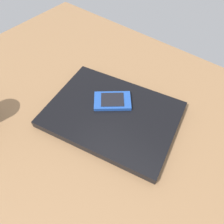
# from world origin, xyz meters

# --- Properties ---
(desk_surface) EXTENTS (1.20, 0.80, 0.03)m
(desk_surface) POSITION_xyz_m (0.00, 0.00, 0.01)
(desk_surface) COLOR olive
(desk_surface) RESTS_ON ground
(laptop_closed) EXTENTS (0.38, 0.31, 0.02)m
(laptop_closed) POSITION_xyz_m (0.01, -0.01, 0.04)
(laptop_closed) COLOR black
(laptop_closed) RESTS_ON desk_surface
(cell_phone_on_laptop) EXTENTS (0.12, 0.11, 0.01)m
(cell_phone_on_laptop) POSITION_xyz_m (0.03, -0.04, 0.06)
(cell_phone_on_laptop) COLOR #1E479E
(cell_phone_on_laptop) RESTS_ON laptop_closed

